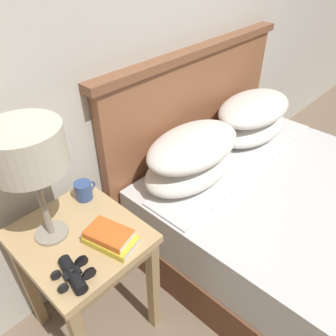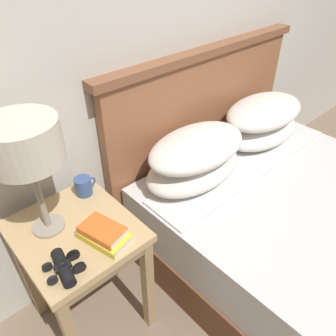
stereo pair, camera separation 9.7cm
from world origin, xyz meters
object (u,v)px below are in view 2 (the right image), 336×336
object	(u,v)px
nightstand	(78,246)
bed	(300,226)
book_stacked_on_top	(102,230)
book_on_nightstand	(105,237)
table_lamp	(24,145)
binoculars_pair	(64,267)
coffee_mug	(84,186)

from	to	relation	value
nightstand	bed	size ratio (longest dim) A/B	0.37
book_stacked_on_top	book_on_nightstand	bearing A→B (deg)	-78.08
bed	table_lamp	distance (m)	1.46
nightstand	binoculars_pair	xyz separation A→B (m)	(-0.13, -0.16, 0.13)
table_lamp	binoculars_pair	xyz separation A→B (m)	(-0.06, -0.24, -0.38)
book_on_nightstand	bed	bearing A→B (deg)	-20.54
book_stacked_on_top	coffee_mug	bearing A→B (deg)	72.79
nightstand	bed	distance (m)	1.19
nightstand	coffee_mug	xyz separation A→B (m)	(0.15, 0.16, 0.15)
nightstand	book_stacked_on_top	bearing A→B (deg)	-64.08
book_stacked_on_top	coffee_mug	xyz separation A→B (m)	(0.09, 0.29, -0.00)
book_on_nightstand	coffee_mug	bearing A→B (deg)	73.51
bed	book_on_nightstand	xyz separation A→B (m)	(-0.99, 0.37, 0.36)
nightstand	book_stacked_on_top	xyz separation A→B (m)	(0.06, -0.12, 0.15)
nightstand	coffee_mug	bearing A→B (deg)	47.69
book_on_nightstand	book_stacked_on_top	distance (m)	0.03
binoculars_pair	nightstand	bearing A→B (deg)	51.45
table_lamp	bed	bearing A→B (deg)	-27.36
bed	binoculars_pair	world-z (taller)	bed
bed	binoculars_pair	bearing A→B (deg)	163.77
bed	book_on_nightstand	bearing A→B (deg)	159.46
book_on_nightstand	binoculars_pair	size ratio (longest dim) A/B	1.34
bed	book_stacked_on_top	bearing A→B (deg)	159.10
coffee_mug	bed	bearing A→B (deg)	-36.45
table_lamp	book_stacked_on_top	world-z (taller)	table_lamp
bed	table_lamp	world-z (taller)	table_lamp
nightstand	book_on_nightstand	size ratio (longest dim) A/B	2.99
nightstand	table_lamp	size ratio (longest dim) A/B	1.35
book_stacked_on_top	binoculars_pair	world-z (taller)	book_stacked_on_top
table_lamp	coffee_mug	distance (m)	0.43
book_on_nightstand	coffee_mug	world-z (taller)	coffee_mug
book_stacked_on_top	binoculars_pair	size ratio (longest dim) A/B	1.18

